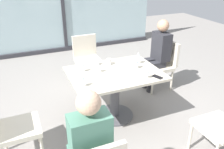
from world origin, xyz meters
TOP-DOWN VIEW (x-y plane):
  - ground_plane at (0.00, 0.00)m, footprint 12.00×12.00m
  - window_wall_backdrop at (0.00, 3.20)m, footprint 4.75×0.10m
  - dining_table_main at (0.00, 0.00)m, footprint 1.26×0.94m
  - chair_far_right at (1.15, 0.52)m, footprint 0.50×0.46m
  - chair_near_window at (0.00, 1.31)m, footprint 0.46×0.51m
  - chair_side_end at (-1.43, -0.35)m, footprint 0.50×0.46m
  - person_front_left at (-0.77, -1.20)m, footprint 0.34×0.39m
  - person_far_right at (1.04, 0.52)m, footprint 0.39×0.34m
  - wine_glass_0 at (-0.18, 0.34)m, footprint 0.07×0.07m
  - wine_glass_1 at (-0.22, 0.09)m, footprint 0.07×0.07m
  - wine_glass_2 at (0.45, 0.15)m, footprint 0.07×0.07m
  - wine_glass_3 at (0.30, -0.34)m, footprint 0.07×0.07m
  - wine_glass_4 at (0.33, -0.00)m, footprint 0.07×0.07m
  - wine_glass_5 at (-0.54, -0.23)m, footprint 0.07×0.07m
  - wine_glass_6 at (-0.42, 0.19)m, footprint 0.07×0.07m
  - coffee_cup at (0.03, 0.28)m, footprint 0.08×0.08m
  - cell_phone_on_table at (0.46, -0.37)m, footprint 0.12×0.16m

SIDE VIEW (x-z plane):
  - ground_plane at x=0.00m, z-range 0.00..0.00m
  - chair_far_right at x=1.15m, z-range 0.06..0.93m
  - chair_near_window at x=0.00m, z-range 0.06..0.93m
  - chair_side_end at x=-1.43m, z-range 0.06..0.93m
  - dining_table_main at x=0.00m, z-range 0.19..0.92m
  - person_front_left at x=-0.77m, z-range 0.07..1.33m
  - person_far_right at x=1.04m, z-range 0.07..1.33m
  - cell_phone_on_table at x=0.46m, z-range 0.73..0.74m
  - coffee_cup at x=0.03m, z-range 0.73..0.82m
  - wine_glass_0 at x=-0.18m, z-range 0.77..0.95m
  - wine_glass_1 at x=-0.22m, z-range 0.77..0.95m
  - wine_glass_2 at x=0.45m, z-range 0.77..0.95m
  - wine_glass_3 at x=0.30m, z-range 0.77..0.95m
  - wine_glass_4 at x=0.33m, z-range 0.77..0.95m
  - wine_glass_5 at x=-0.54m, z-range 0.77..0.95m
  - wine_glass_6 at x=-0.42m, z-range 0.77..0.95m
  - window_wall_backdrop at x=0.00m, z-range -0.14..2.56m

